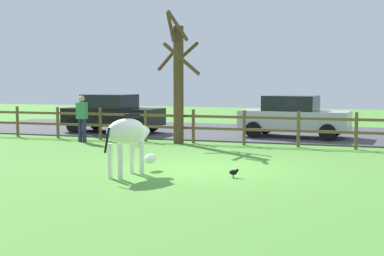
{
  "coord_description": "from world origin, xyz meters",
  "views": [
    {
      "loc": [
        3.67,
        -12.45,
        2.14
      ],
      "look_at": [
        -0.67,
        0.78,
        0.92
      ],
      "focal_mm": 49.74,
      "sensor_mm": 36.0,
      "label": 1
    }
  ],
  "objects_px": {
    "bare_tree": "(178,79)",
    "parked_car_black": "(112,113)",
    "parked_car_silver": "(294,116)",
    "crow_on_grass": "(234,172)",
    "visitor_near_fence": "(82,116)",
    "zebra": "(128,135)"
  },
  "relations": [
    {
      "from": "crow_on_grass",
      "to": "parked_car_black",
      "type": "height_order",
      "value": "parked_car_black"
    },
    {
      "from": "crow_on_grass",
      "to": "parked_car_silver",
      "type": "bearing_deg",
      "value": 88.73
    },
    {
      "from": "parked_car_black",
      "to": "visitor_near_fence",
      "type": "distance_m",
      "value": 3.11
    },
    {
      "from": "bare_tree",
      "to": "crow_on_grass",
      "type": "relative_size",
      "value": 21.06
    },
    {
      "from": "zebra",
      "to": "parked_car_black",
      "type": "distance_m",
      "value": 10.0
    },
    {
      "from": "parked_car_silver",
      "to": "visitor_near_fence",
      "type": "relative_size",
      "value": 2.52
    },
    {
      "from": "bare_tree",
      "to": "visitor_near_fence",
      "type": "xyz_separation_m",
      "value": [
        -3.39,
        -0.65,
        -1.32
      ]
    },
    {
      "from": "bare_tree",
      "to": "parked_car_black",
      "type": "bearing_deg",
      "value": 146.98
    },
    {
      "from": "parked_car_black",
      "to": "parked_car_silver",
      "type": "relative_size",
      "value": 0.99
    },
    {
      "from": "parked_car_black",
      "to": "visitor_near_fence",
      "type": "xyz_separation_m",
      "value": [
        0.36,
        -3.09,
        0.06
      ]
    },
    {
      "from": "zebra",
      "to": "crow_on_grass",
      "type": "height_order",
      "value": "zebra"
    },
    {
      "from": "crow_on_grass",
      "to": "parked_car_black",
      "type": "bearing_deg",
      "value": 130.81
    },
    {
      "from": "crow_on_grass",
      "to": "visitor_near_fence",
      "type": "bearing_deg",
      "value": 142.61
    },
    {
      "from": "bare_tree",
      "to": "parked_car_silver",
      "type": "height_order",
      "value": "bare_tree"
    },
    {
      "from": "crow_on_grass",
      "to": "parked_car_silver",
      "type": "height_order",
      "value": "parked_car_silver"
    },
    {
      "from": "crow_on_grass",
      "to": "visitor_near_fence",
      "type": "relative_size",
      "value": 0.13
    },
    {
      "from": "bare_tree",
      "to": "parked_car_silver",
      "type": "xyz_separation_m",
      "value": [
        3.59,
        2.85,
        -1.38
      ]
    },
    {
      "from": "parked_car_silver",
      "to": "bare_tree",
      "type": "bearing_deg",
      "value": -141.5
    },
    {
      "from": "zebra",
      "to": "parked_car_silver",
      "type": "xyz_separation_m",
      "value": [
        2.53,
        9.18,
        -0.08
      ]
    },
    {
      "from": "zebra",
      "to": "parked_car_black",
      "type": "xyz_separation_m",
      "value": [
        -4.81,
        8.77,
        -0.08
      ]
    },
    {
      "from": "parked_car_black",
      "to": "parked_car_silver",
      "type": "bearing_deg",
      "value": 3.23
    },
    {
      "from": "zebra",
      "to": "parked_car_silver",
      "type": "height_order",
      "value": "parked_car_silver"
    }
  ]
}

